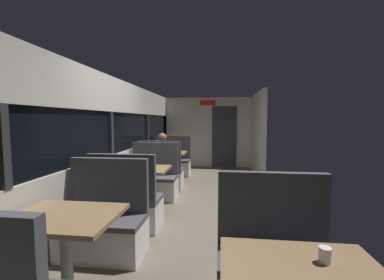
{
  "coord_description": "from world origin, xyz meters",
  "views": [
    {
      "loc": [
        0.44,
        -4.01,
        1.56
      ],
      "look_at": [
        -0.29,
        2.17,
        1.05
      ],
      "focal_mm": 23.02,
      "sensor_mm": 36.0,
      "label": 1
    }
  ],
  "objects_px": {
    "bench_far_window_facing_end": "(162,174)",
    "bench_far_window_facing_entry": "(173,163)",
    "bench_near_window_facing_entry": "(104,226)",
    "seated_passenger": "(162,164)",
    "bench_front_aisle_facing_entry": "(275,268)",
    "dining_table_mid_window": "(142,174)",
    "coffee_cup_primary": "(145,166)",
    "bench_mid_window_facing_entry": "(153,182)",
    "dining_table_far_window": "(168,156)",
    "coffee_cup_secondary": "(325,255)",
    "dining_table_near_window": "(65,226)",
    "bench_mid_window_facing_end": "(127,206)"
  },
  "relations": [
    {
      "from": "dining_table_near_window",
      "to": "bench_front_aisle_facing_entry",
      "type": "xyz_separation_m",
      "value": [
        1.79,
        0.1,
        -0.31
      ]
    },
    {
      "from": "bench_far_window_facing_entry",
      "to": "coffee_cup_secondary",
      "type": "distance_m",
      "value": 5.72
    },
    {
      "from": "dining_table_mid_window",
      "to": "bench_far_window_facing_entry",
      "type": "bearing_deg",
      "value": 90.0
    },
    {
      "from": "coffee_cup_primary",
      "to": "bench_near_window_facing_entry",
      "type": "bearing_deg",
      "value": -93.0
    },
    {
      "from": "bench_far_window_facing_end",
      "to": "coffee_cup_primary",
      "type": "relative_size",
      "value": 12.22
    },
    {
      "from": "bench_near_window_facing_entry",
      "to": "seated_passenger",
      "type": "height_order",
      "value": "seated_passenger"
    },
    {
      "from": "bench_near_window_facing_entry",
      "to": "bench_mid_window_facing_entry",
      "type": "xyz_separation_m",
      "value": [
        0.0,
        2.09,
        0.0
      ]
    },
    {
      "from": "seated_passenger",
      "to": "bench_mid_window_facing_end",
      "type": "bearing_deg",
      "value": -90.0
    },
    {
      "from": "bench_near_window_facing_entry",
      "to": "seated_passenger",
      "type": "distance_m",
      "value": 2.86
    },
    {
      "from": "bench_mid_window_facing_end",
      "to": "dining_table_far_window",
      "type": "bearing_deg",
      "value": 90.0
    },
    {
      "from": "bench_mid_window_facing_end",
      "to": "bench_far_window_facing_end",
      "type": "relative_size",
      "value": 1.0
    },
    {
      "from": "dining_table_far_window",
      "to": "bench_front_aisle_facing_entry",
      "type": "relative_size",
      "value": 0.82
    },
    {
      "from": "dining_table_far_window",
      "to": "coffee_cup_secondary",
      "type": "distance_m",
      "value": 5.05
    },
    {
      "from": "bench_mid_window_facing_entry",
      "to": "bench_front_aisle_facing_entry",
      "type": "distance_m",
      "value": 3.23
    },
    {
      "from": "dining_table_near_window",
      "to": "bench_near_window_facing_entry",
      "type": "xyz_separation_m",
      "value": [
        0.0,
        0.7,
        -0.31
      ]
    },
    {
      "from": "bench_mid_window_facing_entry",
      "to": "bench_far_window_facing_end",
      "type": "xyz_separation_m",
      "value": [
        0.0,
        0.69,
        0.0
      ]
    },
    {
      "from": "dining_table_near_window",
      "to": "dining_table_far_window",
      "type": "xyz_separation_m",
      "value": [
        0.0,
        4.18,
        0.0
      ]
    },
    {
      "from": "bench_near_window_facing_entry",
      "to": "seated_passenger",
      "type": "xyz_separation_m",
      "value": [
        0.0,
        2.85,
        0.21
      ]
    },
    {
      "from": "bench_near_window_facing_entry",
      "to": "dining_table_far_window",
      "type": "height_order",
      "value": "bench_near_window_facing_entry"
    },
    {
      "from": "dining_table_near_window",
      "to": "bench_mid_window_facing_entry",
      "type": "distance_m",
      "value": 2.8
    },
    {
      "from": "bench_mid_window_facing_end",
      "to": "bench_far_window_facing_end",
      "type": "distance_m",
      "value": 2.09
    },
    {
      "from": "dining_table_mid_window",
      "to": "coffee_cup_primary",
      "type": "bearing_deg",
      "value": -24.42
    },
    {
      "from": "seated_passenger",
      "to": "bench_far_window_facing_entry",
      "type": "bearing_deg",
      "value": 90.0
    },
    {
      "from": "seated_passenger",
      "to": "bench_mid_window_facing_entry",
      "type": "bearing_deg",
      "value": -90.0
    },
    {
      "from": "bench_far_window_facing_entry",
      "to": "seated_passenger",
      "type": "distance_m",
      "value": 1.34
    },
    {
      "from": "bench_far_window_facing_end",
      "to": "coffee_cup_secondary",
      "type": "xyz_separation_m",
      "value": [
        1.93,
        -3.97,
        0.46
      ]
    },
    {
      "from": "dining_table_far_window",
      "to": "bench_front_aisle_facing_entry",
      "type": "height_order",
      "value": "bench_front_aisle_facing_entry"
    },
    {
      "from": "dining_table_far_window",
      "to": "seated_passenger",
      "type": "relative_size",
      "value": 0.71
    },
    {
      "from": "dining_table_mid_window",
      "to": "bench_front_aisle_facing_entry",
      "type": "xyz_separation_m",
      "value": [
        1.79,
        -1.99,
        -0.31
      ]
    },
    {
      "from": "bench_far_window_facing_entry",
      "to": "bench_front_aisle_facing_entry",
      "type": "distance_m",
      "value": 5.1
    },
    {
      "from": "dining_table_far_window",
      "to": "coffee_cup_primary",
      "type": "height_order",
      "value": "coffee_cup_primary"
    },
    {
      "from": "bench_near_window_facing_entry",
      "to": "bench_far_window_facing_end",
      "type": "xyz_separation_m",
      "value": [
        0.0,
        2.78,
        0.0
      ]
    },
    {
      "from": "dining_table_near_window",
      "to": "dining_table_mid_window",
      "type": "bearing_deg",
      "value": 90.0
    },
    {
      "from": "dining_table_near_window",
      "to": "coffee_cup_secondary",
      "type": "height_order",
      "value": "coffee_cup_secondary"
    },
    {
      "from": "bench_mid_window_facing_entry",
      "to": "seated_passenger",
      "type": "distance_m",
      "value": 0.79
    },
    {
      "from": "bench_near_window_facing_entry",
      "to": "bench_front_aisle_facing_entry",
      "type": "height_order",
      "value": "same"
    },
    {
      "from": "dining_table_near_window",
      "to": "bench_front_aisle_facing_entry",
      "type": "height_order",
      "value": "bench_front_aisle_facing_entry"
    },
    {
      "from": "dining_table_mid_window",
      "to": "coffee_cup_primary",
      "type": "xyz_separation_m",
      "value": [
        0.07,
        -0.03,
        0.15
      ]
    },
    {
      "from": "bench_mid_window_facing_end",
      "to": "bench_mid_window_facing_entry",
      "type": "distance_m",
      "value": 1.4
    },
    {
      "from": "bench_far_window_facing_end",
      "to": "bench_far_window_facing_entry",
      "type": "relative_size",
      "value": 1.0
    },
    {
      "from": "dining_table_near_window",
      "to": "dining_table_mid_window",
      "type": "height_order",
      "value": "same"
    },
    {
      "from": "dining_table_mid_window",
      "to": "seated_passenger",
      "type": "height_order",
      "value": "seated_passenger"
    },
    {
      "from": "dining_table_far_window",
      "to": "bench_far_window_facing_end",
      "type": "height_order",
      "value": "bench_far_window_facing_end"
    },
    {
      "from": "bench_far_window_facing_end",
      "to": "coffee_cup_secondary",
      "type": "distance_m",
      "value": 4.44
    },
    {
      "from": "dining_table_mid_window",
      "to": "bench_mid_window_facing_end",
      "type": "bearing_deg",
      "value": -90.0
    },
    {
      "from": "bench_front_aisle_facing_entry",
      "to": "bench_mid_window_facing_entry",
      "type": "bearing_deg",
      "value": 123.66
    },
    {
      "from": "bench_front_aisle_facing_entry",
      "to": "bench_far_window_facing_entry",
      "type": "bearing_deg",
      "value": 110.55
    },
    {
      "from": "bench_near_window_facing_entry",
      "to": "bench_far_window_facing_end",
      "type": "relative_size",
      "value": 1.0
    },
    {
      "from": "dining_table_mid_window",
      "to": "bench_mid_window_facing_entry",
      "type": "relative_size",
      "value": 0.82
    },
    {
      "from": "dining_table_near_window",
      "to": "bench_mid_window_facing_end",
      "type": "bearing_deg",
      "value": 90.0
    }
  ]
}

